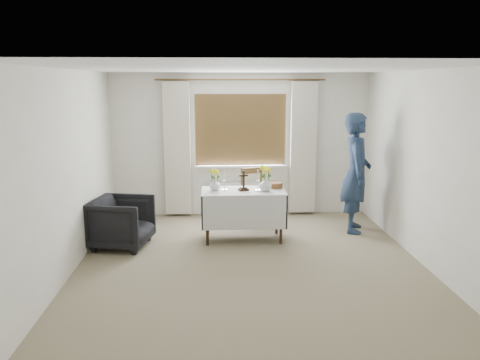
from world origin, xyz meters
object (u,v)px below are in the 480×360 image
person (356,173)px  wooden_cross (244,180)px  wooden_chair (256,196)px  flower_vase_left (215,185)px  altar_table (243,215)px  flower_vase_right (265,184)px  armchair (122,222)px

person → wooden_cross: 1.83m
wooden_chair → flower_vase_left: (-0.69, -0.84, 0.39)m
altar_table → wooden_chair: 0.91m
wooden_chair → flower_vase_left: bearing=-150.4°
person → flower_vase_left: size_ratio=10.86×
flower_vase_left → flower_vase_right: flower_vase_right is taller
altar_table → flower_vase_left: (-0.42, 0.03, 0.47)m
altar_table → person: 1.91m
person → wooden_cross: person is taller
wooden_chair → armchair: (-2.04, -1.08, -0.10)m
wooden_chair → altar_table: bearing=-128.1°
altar_table → wooden_chair: size_ratio=1.34×
wooden_chair → person: person is taller
armchair → flower_vase_right: 2.15m
flower_vase_left → armchair: bearing=-169.7°
wooden_chair → flower_vase_right: flower_vase_right is taller
altar_table → armchair: bearing=-173.1°
altar_table → flower_vase_right: flower_vase_right is taller
wooden_cross → flower_vase_left: 0.43m
altar_table → flower_vase_right: (0.32, -0.05, 0.48)m
wooden_cross → flower_vase_right: wooden_cross is taller
wooden_cross → wooden_chair: bearing=57.6°
person → wooden_chair: bearing=84.6°
armchair → flower_vase_right: size_ratio=4.00×
altar_table → person: size_ratio=0.66×
person → wooden_cross: bearing=114.6°
wooden_chair → person: bearing=-40.1°
altar_table → wooden_cross: bearing=-66.4°
armchair → wooden_chair: bearing=-50.9°
armchair → person: person is taller
wooden_chair → armchair: 2.31m
wooden_chair → flower_vase_right: bearing=-107.6°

